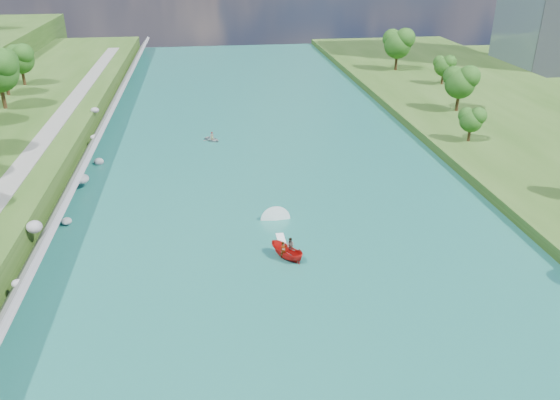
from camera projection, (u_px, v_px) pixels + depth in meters
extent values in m
plane|color=#2D5119|center=(305.00, 307.00, 50.19)|extent=(260.00, 260.00, 0.00)
cube|color=#196257|center=(276.00, 210.00, 68.06)|extent=(55.00, 240.00, 0.10)
cube|color=slate|center=(59.00, 211.00, 64.10)|extent=(3.54, 236.00, 4.05)
ellipsoid|color=gray|center=(17.00, 283.00, 49.99)|extent=(0.95, 0.98, 0.73)
ellipsoid|color=gray|center=(34.00, 227.00, 57.68)|extent=(1.68, 1.68, 1.32)
ellipsoid|color=gray|center=(67.00, 221.00, 64.44)|extent=(1.22, 1.38, 0.81)
ellipsoid|color=gray|center=(82.00, 179.00, 73.81)|extent=(1.84, 2.21, 1.21)
ellipsoid|color=gray|center=(99.00, 162.00, 81.90)|extent=(1.48, 1.28, 1.15)
ellipsoid|color=gray|center=(95.00, 137.00, 87.84)|extent=(1.39, 1.44, 0.79)
ellipsoid|color=gray|center=(95.00, 110.00, 95.54)|extent=(1.44, 1.34, 0.98)
ellipsoid|color=#154A13|center=(3.00, 68.00, 103.49)|extent=(6.22, 6.22, 10.36)
ellipsoid|color=#154A13|center=(20.00, 61.00, 111.06)|extent=(5.89, 5.89, 9.82)
ellipsoid|color=#154A13|center=(471.00, 121.00, 85.91)|extent=(3.92, 3.92, 6.53)
ellipsoid|color=#154A13|center=(460.00, 85.00, 100.80)|extent=(5.99, 5.99, 9.99)
ellipsoid|color=#154A13|center=(444.00, 67.00, 120.45)|extent=(4.53, 4.53, 7.55)
ellipsoid|color=#154A13|center=(398.00, 46.00, 132.96)|extent=(7.09, 7.09, 11.81)
imported|color=red|center=(287.00, 252.00, 57.35)|extent=(3.88, 4.31, 1.64)
imported|color=#66605B|center=(283.00, 250.00, 56.74)|extent=(0.79, 0.68, 1.84)
imported|color=#66605B|center=(291.00, 246.00, 57.68)|extent=(1.08, 1.07, 1.76)
cube|color=white|center=(282.00, 244.00, 60.37)|extent=(0.90, 5.00, 0.06)
imported|color=#94979C|center=(212.00, 139.00, 91.58)|extent=(3.69, 3.75, 0.64)
imported|color=#66605B|center=(212.00, 136.00, 91.33)|extent=(0.71, 0.56, 1.27)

